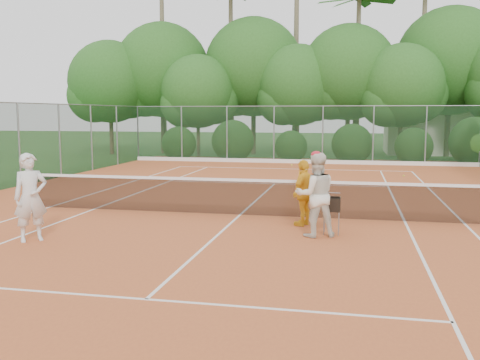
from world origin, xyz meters
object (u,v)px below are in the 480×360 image
Objects in this scene: player_yellow at (304,193)px; ball_hopper at (332,205)px; player_white at (31,197)px; player_center_grp at (316,195)px.

ball_hopper is (0.68, -0.77, -0.14)m from player_yellow.
player_white reaches higher than ball_hopper.
player_yellow is at bearing -16.78° from player_white.
player_center_grp reaches higher than player_yellow.
player_yellow is at bearing 107.38° from player_center_grp.
player_white is 0.99× the size of player_center_grp.
player_center_grp reaches higher than ball_hopper.
player_white is at bearing -39.87° from player_yellow.
player_white reaches higher than player_yellow.
player_center_grp is 0.54m from ball_hopper.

